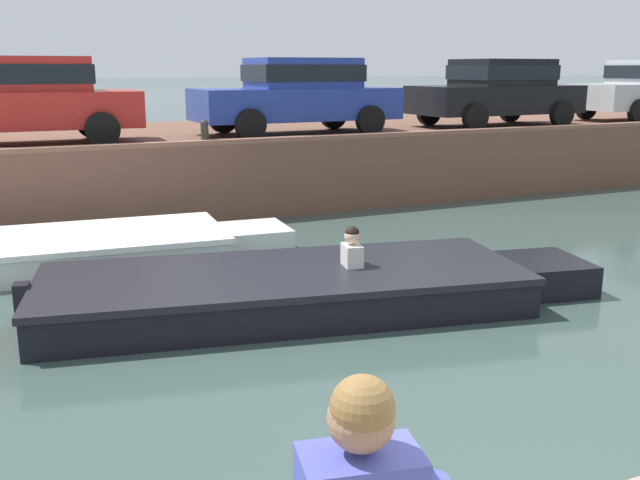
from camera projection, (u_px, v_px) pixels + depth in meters
name	position (u px, v px, depth m)	size (l,w,h in m)	color
ground_plane	(258.00, 320.00, 8.05)	(400.00, 400.00, 0.00)	#384C47
far_quay_wall	(128.00, 167.00, 15.14)	(60.00, 6.00, 1.43)	brown
far_wall_coping	(154.00, 145.00, 12.41)	(60.00, 0.24, 0.08)	brown
boat_moored_central_white	(50.00, 252.00, 10.13)	(6.59, 2.40, 0.45)	white
motorboat_passing	(306.00, 288.00, 8.43)	(6.85, 3.07, 0.96)	black
car_left_inner_red	(25.00, 97.00, 12.59)	(4.04, 1.97, 1.54)	#B2231E
car_centre_blue	(298.00, 93.00, 14.68)	(4.20, 1.94, 1.54)	#233893
car_right_inner_black	(498.00, 90.00, 16.72)	(4.04, 2.04, 1.54)	black
mooring_bollard_mid	(205.00, 131.00, 12.86)	(0.15, 0.15, 0.44)	#2D2B28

